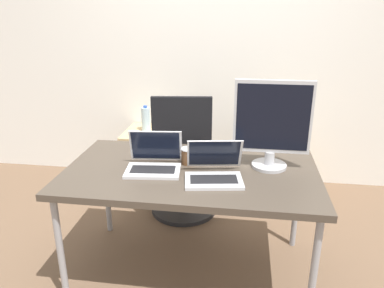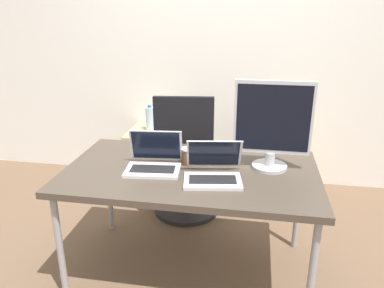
{
  "view_description": "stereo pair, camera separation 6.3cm",
  "coord_description": "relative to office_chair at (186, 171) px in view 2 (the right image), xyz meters",
  "views": [
    {
      "loc": [
        0.3,
        -2.06,
        1.67
      ],
      "look_at": [
        0.0,
        0.04,
        0.89
      ],
      "focal_mm": 35.0,
      "sensor_mm": 36.0,
      "label": 1
    },
    {
      "loc": [
        0.36,
        -2.05,
        1.67
      ],
      "look_at": [
        0.0,
        0.04,
        0.89
      ],
      "focal_mm": 35.0,
      "sensor_mm": 36.0,
      "label": 2
    }
  ],
  "objects": [
    {
      "name": "wall_back",
      "position": [
        0.17,
        0.83,
        0.9
      ],
      "size": [
        10.0,
        0.05,
        2.6
      ],
      "color": "white",
      "rests_on": "ground_plane"
    },
    {
      "name": "monitor",
      "position": [
        0.64,
        -0.59,
        0.61
      ],
      "size": [
        0.46,
        0.21,
        0.54
      ],
      "color": "#B7B7BC",
      "rests_on": "desk"
    },
    {
      "name": "water_bottle",
      "position": [
        -0.45,
        0.54,
        0.27
      ],
      "size": [
        0.08,
        0.08,
        0.25
      ],
      "color": "silver",
      "rests_on": "cabinet_left"
    },
    {
      "name": "coffee_cup_brown",
      "position": [
        0.14,
        -0.61,
        0.39
      ],
      "size": [
        0.09,
        0.09,
        0.1
      ],
      "color": "brown",
      "rests_on": "desk"
    },
    {
      "name": "laptop_left",
      "position": [
        -0.06,
        -0.73,
        0.39
      ],
      "size": [
        0.34,
        0.3,
        0.23
      ],
      "color": "silver",
      "rests_on": "desk"
    },
    {
      "name": "desk",
      "position": [
        0.17,
        -0.7,
        0.29
      ],
      "size": [
        1.53,
        0.88,
        0.74
      ],
      "color": "#473D33",
      "rests_on": "ground_plane"
    },
    {
      "name": "office_chair",
      "position": [
        0.0,
        0.0,
        0.0
      ],
      "size": [
        0.56,
        0.59,
        1.07
      ],
      "color": "#232326",
      "rests_on": "ground_plane"
    },
    {
      "name": "ground_plane",
      "position": [
        0.17,
        -0.7,
        -0.4
      ],
      "size": [
        14.0,
        14.0,
        0.0
      ],
      "primitive_type": "plane",
      "color": "brown"
    },
    {
      "name": "laptop_right",
      "position": [
        0.31,
        -0.8,
        0.38
      ],
      "size": [
        0.35,
        0.35,
        0.21
      ],
      "color": "silver",
      "rests_on": "desk"
    },
    {
      "name": "coffee_cup_white",
      "position": [
        0.36,
        -0.52,
        0.38
      ],
      "size": [
        0.07,
        0.07,
        0.09
      ],
      "color": "white",
      "rests_on": "desk"
    },
    {
      "name": "cabinet_left",
      "position": [
        -0.45,
        0.54,
        -0.12
      ],
      "size": [
        0.4,
        0.52,
        0.55
      ],
      "color": "tan",
      "rests_on": "ground_plane"
    },
    {
      "name": "cabinet_right",
      "position": [
        0.79,
        0.54,
        -0.12
      ],
      "size": [
        0.4,
        0.52,
        0.55
      ],
      "color": "tan",
      "rests_on": "ground_plane"
    }
  ]
}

